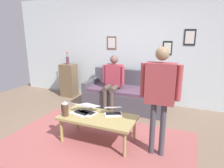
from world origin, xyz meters
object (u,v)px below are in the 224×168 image
(laptop_center, at_px, (88,110))
(person_seated, at_px, (113,79))
(side_shelf, at_px, (69,80))
(person_standing, at_px, (160,89))
(laptop_left, at_px, (113,112))
(french_press, at_px, (65,109))
(coffee_table, at_px, (98,119))
(flower_vase, at_px, (68,59))
(laptop_right, at_px, (82,110))
(couch, at_px, (125,95))

(laptop_center, xyz_separation_m, person_seated, (0.11, -1.40, 0.22))
(side_shelf, xyz_separation_m, person_standing, (-2.84, 1.87, 0.58))
(laptop_left, xyz_separation_m, person_seated, (0.53, -1.28, 0.23))
(french_press, bearing_deg, laptop_center, -138.75)
(coffee_table, xyz_separation_m, person_standing, (-0.98, -0.02, 0.63))
(laptop_left, relative_size, person_standing, 0.24)
(flower_vase, height_order, person_standing, person_standing)
(flower_vase, bearing_deg, coffee_table, 134.63)
(laptop_right, distance_m, person_seated, 1.46)
(laptop_left, height_order, laptop_center, laptop_center)
(couch, xyz_separation_m, french_press, (0.42, 1.87, 0.26))
(laptop_right, height_order, flower_vase, flower_vase)
(laptop_center, height_order, flower_vase, flower_vase)
(person_standing, bearing_deg, coffee_table, 0.96)
(laptop_center, bearing_deg, couch, -94.74)
(laptop_right, distance_m, side_shelf, 2.41)
(laptop_left, bearing_deg, flower_vase, -39.45)
(french_press, bearing_deg, person_standing, -172.57)
(laptop_right, relative_size, side_shelf, 0.40)
(coffee_table, relative_size, person_seated, 0.98)
(laptop_center, xyz_separation_m, flower_vase, (1.63, -1.81, 0.56))
(coffee_table, relative_size, laptop_right, 3.44)
(laptop_center, relative_size, person_standing, 0.22)
(laptop_center, height_order, laptop_right, laptop_right)
(french_press, relative_size, side_shelf, 0.27)
(person_standing, bearing_deg, flower_vase, -33.29)
(coffee_table, xyz_separation_m, laptop_right, (0.32, -0.03, 0.09))
(coffee_table, distance_m, laptop_left, 0.29)
(laptop_center, distance_m, side_shelf, 2.44)
(couch, distance_m, french_press, 1.94)
(coffee_table, height_order, person_seated, person_seated)
(side_shelf, xyz_separation_m, flower_vase, (0.00, 0.00, 0.60))
(side_shelf, bearing_deg, laptop_right, 129.57)
(couch, xyz_separation_m, side_shelf, (1.77, -0.19, 0.16))
(coffee_table, xyz_separation_m, person_seated, (0.33, -1.47, 0.32))
(side_shelf, bearing_deg, coffee_table, 134.62)
(side_shelf, bearing_deg, laptop_left, 140.54)
(couch, distance_m, coffee_table, 1.70)
(laptop_right, bearing_deg, laptop_left, -162.99)
(laptop_center, xyz_separation_m, side_shelf, (1.63, -1.81, -0.04))
(french_press, distance_m, flower_vase, 2.51)
(flower_vase, bearing_deg, laptop_left, 140.55)
(laptop_left, bearing_deg, side_shelf, -39.46)
(coffee_table, bearing_deg, couch, -86.93)
(laptop_left, height_order, person_seated, person_seated)
(laptop_center, bearing_deg, person_standing, 177.35)
(side_shelf, relative_size, flower_vase, 2.35)
(couch, bearing_deg, side_shelf, -6.06)
(laptop_left, distance_m, laptop_right, 0.55)
(french_press, relative_size, flower_vase, 0.64)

